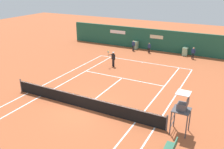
{
  "coord_description": "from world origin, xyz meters",
  "views": [
    {
      "loc": [
        8.96,
        -12.65,
        8.51
      ],
      "look_at": [
        -0.29,
        4.94,
        0.8
      ],
      "focal_mm": 39.4,
      "sensor_mm": 36.0,
      "label": 1
    }
  ],
  "objects_px": {
    "player_on_baseline": "(113,58)",
    "ball_kid_right_post": "(149,47)",
    "ball_kid_left_post": "(193,52)",
    "ball_kid_centre_post": "(133,45)",
    "tennis_ball_mid_court": "(150,71)",
    "tennis_ball_near_service_line": "(140,80)",
    "player_bench": "(170,149)",
    "umpire_chair": "(182,108)"
  },
  "relations": [
    {
      "from": "player_on_baseline",
      "to": "ball_kid_right_post",
      "type": "distance_m",
      "value": 6.76
    },
    {
      "from": "ball_kid_left_post",
      "to": "umpire_chair",
      "type": "bearing_deg",
      "value": 100.05
    },
    {
      "from": "ball_kid_centre_post",
      "to": "tennis_ball_near_service_line",
      "type": "xyz_separation_m",
      "value": [
        4.41,
        -8.78,
        -0.73
      ]
    },
    {
      "from": "ball_kid_right_post",
      "to": "tennis_ball_near_service_line",
      "type": "distance_m",
      "value": 9.11
    },
    {
      "from": "umpire_chair",
      "to": "tennis_ball_near_service_line",
      "type": "xyz_separation_m",
      "value": [
        -5.09,
        6.5,
        -1.63
      ]
    },
    {
      "from": "player_bench",
      "to": "ball_kid_centre_post",
      "type": "bearing_deg",
      "value": 28.36
    },
    {
      "from": "player_on_baseline",
      "to": "ball_kid_left_post",
      "type": "xyz_separation_m",
      "value": [
        6.86,
        6.56,
        -0.16
      ]
    },
    {
      "from": "player_on_baseline",
      "to": "ball_kid_right_post",
      "type": "height_order",
      "value": "player_on_baseline"
    },
    {
      "from": "player_on_baseline",
      "to": "tennis_ball_near_service_line",
      "type": "xyz_separation_m",
      "value": [
        3.9,
        -2.22,
        -0.9
      ]
    },
    {
      "from": "ball_kid_right_post",
      "to": "tennis_ball_mid_court",
      "type": "distance_m",
      "value": 6.78
    },
    {
      "from": "ball_kid_left_post",
      "to": "tennis_ball_near_service_line",
      "type": "bearing_deg",
      "value": 73.48
    },
    {
      "from": "umpire_chair",
      "to": "ball_kid_right_post",
      "type": "distance_m",
      "value": 17.01
    },
    {
      "from": "ball_kid_right_post",
      "to": "tennis_ball_mid_court",
      "type": "height_order",
      "value": "ball_kid_right_post"
    },
    {
      "from": "player_bench",
      "to": "tennis_ball_near_service_line",
      "type": "relative_size",
      "value": 20.82
    },
    {
      "from": "player_bench",
      "to": "tennis_ball_mid_court",
      "type": "distance_m",
      "value": 12.55
    },
    {
      "from": "ball_kid_left_post",
      "to": "tennis_ball_mid_court",
      "type": "relative_size",
      "value": 19.92
    },
    {
      "from": "player_bench",
      "to": "tennis_ball_near_service_line",
      "type": "height_order",
      "value": "player_bench"
    },
    {
      "from": "tennis_ball_near_service_line",
      "to": "ball_kid_left_post",
      "type": "bearing_deg",
      "value": 71.36
    },
    {
      "from": "ball_kid_right_post",
      "to": "player_bench",
      "type": "bearing_deg",
      "value": 120.44
    },
    {
      "from": "player_on_baseline",
      "to": "ball_kid_right_post",
      "type": "xyz_separation_m",
      "value": [
        1.59,
        6.56,
        -0.21
      ]
    },
    {
      "from": "umpire_chair",
      "to": "tennis_ball_mid_court",
      "type": "distance_m",
      "value": 10.41
    },
    {
      "from": "ball_kid_right_post",
      "to": "ball_kid_centre_post",
      "type": "bearing_deg",
      "value": 7.58
    },
    {
      "from": "ball_kid_left_post",
      "to": "tennis_ball_mid_court",
      "type": "xyz_separation_m",
      "value": [
        -2.88,
        -6.3,
        -0.75
      ]
    },
    {
      "from": "tennis_ball_near_service_line",
      "to": "tennis_ball_mid_court",
      "type": "relative_size",
      "value": 1.0
    },
    {
      "from": "ball_kid_centre_post",
      "to": "tennis_ball_mid_court",
      "type": "relative_size",
      "value": 19.5
    },
    {
      "from": "ball_kid_centre_post",
      "to": "tennis_ball_near_service_line",
      "type": "height_order",
      "value": "ball_kid_centre_post"
    },
    {
      "from": "tennis_ball_near_service_line",
      "to": "player_bench",
      "type": "bearing_deg",
      "value": -60.01
    },
    {
      "from": "umpire_chair",
      "to": "ball_kid_right_post",
      "type": "height_order",
      "value": "umpire_chair"
    },
    {
      "from": "player_on_baseline",
      "to": "tennis_ball_mid_court",
      "type": "xyz_separation_m",
      "value": [
        3.98,
        0.26,
        -0.9
      ]
    },
    {
      "from": "player_bench",
      "to": "ball_kid_right_post",
      "type": "height_order",
      "value": "ball_kid_right_post"
    },
    {
      "from": "player_bench",
      "to": "ball_kid_centre_post",
      "type": "relative_size",
      "value": 1.07
    },
    {
      "from": "player_on_baseline",
      "to": "tennis_ball_mid_court",
      "type": "height_order",
      "value": "player_on_baseline"
    },
    {
      "from": "umpire_chair",
      "to": "ball_kid_left_post",
      "type": "relative_size",
      "value": 1.92
    },
    {
      "from": "umpire_chair",
      "to": "tennis_ball_near_service_line",
      "type": "relative_size",
      "value": 38.34
    },
    {
      "from": "ball_kid_left_post",
      "to": "ball_kid_right_post",
      "type": "xyz_separation_m",
      "value": [
        -5.27,
        0.0,
        -0.05
      ]
    },
    {
      "from": "umpire_chair",
      "to": "tennis_ball_mid_court",
      "type": "height_order",
      "value": "umpire_chair"
    },
    {
      "from": "player_bench",
      "to": "ball_kid_left_post",
      "type": "distance_m",
      "value": 17.9
    },
    {
      "from": "tennis_ball_mid_court",
      "to": "tennis_ball_near_service_line",
      "type": "bearing_deg",
      "value": -91.9
    },
    {
      "from": "ball_kid_left_post",
      "to": "ball_kid_right_post",
      "type": "bearing_deg",
      "value": 2.11
    },
    {
      "from": "ball_kid_right_post",
      "to": "ball_kid_centre_post",
      "type": "height_order",
      "value": "ball_kid_centre_post"
    },
    {
      "from": "umpire_chair",
      "to": "player_on_baseline",
      "type": "bearing_deg",
      "value": 45.89
    },
    {
      "from": "ball_kid_right_post",
      "to": "tennis_ball_mid_court",
      "type": "bearing_deg",
      "value": 118.32
    }
  ]
}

